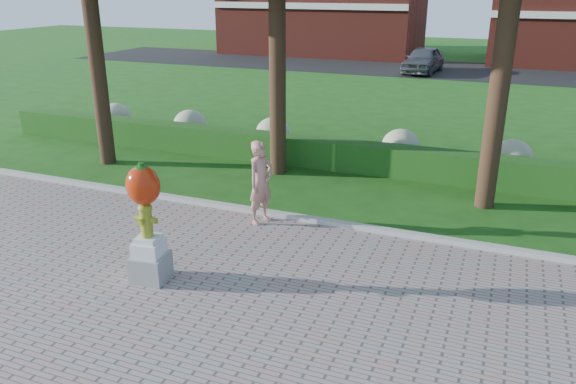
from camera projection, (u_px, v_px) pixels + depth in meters
name	position (u px, v px, depth m)	size (l,w,h in m)	color
ground	(251.00, 287.00, 9.73)	(100.00, 100.00, 0.00)	#1B4B12
curb	(309.00, 220.00, 12.32)	(40.00, 0.18, 0.15)	#ADADA5
lawn_hedge	(358.00, 157.00, 15.68)	(24.00, 0.70, 0.80)	#1A4112
hydrangea_row	(386.00, 145.00, 16.30)	(20.10, 1.10, 0.99)	#9EA37D
street	(448.00, 70.00, 34.09)	(50.00, 8.00, 0.02)	black
building_left	(324.00, 4.00, 41.57)	(14.00, 8.00, 7.00)	maroon
hydrant_sculpture	(146.00, 220.00, 9.54)	(0.66, 0.66, 2.15)	gray
woman	(261.00, 182.00, 12.00)	(0.67, 0.44, 1.83)	tan
parked_car	(423.00, 60.00, 32.71)	(1.76, 4.37, 1.49)	#474A4F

